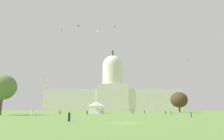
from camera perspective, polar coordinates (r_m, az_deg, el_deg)
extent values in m
plane|color=olive|center=(28.54, 3.89, -15.07)|extent=(800.00, 800.00, 0.00)
cube|color=silver|center=(216.37, -9.42, -8.68)|extent=(71.54, 22.32, 22.47)
cube|color=silver|center=(215.81, 9.86, -8.66)|extent=(71.54, 22.32, 22.47)
cube|color=silver|center=(213.24, 0.21, -8.06)|extent=(32.72, 24.56, 27.89)
cylinder|color=silver|center=(216.07, 0.20, -1.48)|extent=(22.16, 22.16, 21.70)
sphere|color=silver|center=(218.18, 0.20, 1.33)|extent=(22.15, 22.15, 22.15)
cylinder|color=#2D3833|center=(221.74, 0.20, 4.93)|extent=(1.80, 1.80, 6.40)
cube|color=white|center=(93.01, -4.53, -11.69)|extent=(6.35, 7.66, 2.41)
pyramid|color=white|center=(93.04, -4.50, -9.75)|extent=(6.67, 8.04, 1.94)
cylinder|color=brown|center=(74.22, -29.55, -8.78)|extent=(0.76, 0.76, 6.57)
ellipsoid|color=olive|center=(74.55, -29.12, -4.35)|extent=(13.01, 13.58, 8.33)
cylinder|color=#42301E|center=(124.95, 19.01, -10.50)|extent=(0.90, 0.90, 4.66)
ellipsoid|color=#42301E|center=(125.07, 18.86, -8.18)|extent=(13.24, 13.46, 9.14)
cylinder|color=olive|center=(70.14, 16.74, -11.85)|extent=(0.47, 0.47, 1.31)
sphere|color=#A37556|center=(70.13, 16.71, -11.22)|extent=(0.30, 0.30, 0.23)
cylinder|color=silver|center=(63.58, -22.25, -11.55)|extent=(0.63, 0.63, 1.42)
sphere|color=tan|center=(63.57, -22.19, -10.80)|extent=(0.32, 0.32, 0.24)
cylinder|color=#1E757A|center=(51.03, 21.95, -11.91)|extent=(0.43, 0.43, 1.28)
sphere|color=tan|center=(51.02, 21.89, -11.07)|extent=(0.28, 0.28, 0.21)
cylinder|color=navy|center=(88.67, 6.04, -11.97)|extent=(0.49, 0.49, 1.51)
sphere|color=#A37556|center=(88.66, 6.02, -11.40)|extent=(0.30, 0.30, 0.26)
cylinder|color=navy|center=(80.65, -15.04, -11.79)|extent=(0.65, 0.65, 1.34)
sphere|color=beige|center=(80.65, -15.01, -11.23)|extent=(0.34, 0.34, 0.24)
cylinder|color=orange|center=(77.28, -14.87, -11.86)|extent=(0.62, 0.62, 1.29)
sphere|color=tan|center=(77.28, -14.84, -11.30)|extent=(0.27, 0.27, 0.21)
cylinder|color=black|center=(32.49, -12.34, -13.26)|extent=(0.49, 0.49, 1.27)
sphere|color=brown|center=(32.47, -12.28, -11.91)|extent=(0.36, 0.36, 0.26)
cylinder|color=silver|center=(60.79, -21.72, -11.65)|extent=(0.57, 0.57, 1.39)
sphere|color=beige|center=(60.78, -21.67, -10.88)|extent=(0.33, 0.33, 0.24)
cylinder|color=maroon|center=(76.98, 15.27, -11.84)|extent=(0.49, 0.49, 1.28)
sphere|color=brown|center=(76.97, 15.24, -11.28)|extent=(0.33, 0.33, 0.24)
cylinder|color=black|center=(76.59, -7.20, -12.14)|extent=(0.49, 0.49, 1.32)
sphere|color=beige|center=(76.58, -7.19, -11.56)|extent=(0.33, 0.33, 0.24)
cylinder|color=#3D5684|center=(87.77, 9.45, -11.91)|extent=(0.45, 0.45, 1.46)
sphere|color=#A37556|center=(87.77, 9.44, -11.36)|extent=(0.22, 0.22, 0.22)
cube|color=blue|center=(143.18, -4.17, 11.12)|extent=(1.14, 0.89, 1.16)
cube|color=white|center=(154.82, 15.52, -6.89)|extent=(0.80, 0.76, 0.43)
cube|color=white|center=(154.85, 15.51, -6.72)|extent=(0.80, 0.76, 0.43)
cylinder|color=white|center=(154.69, 15.48, -7.33)|extent=(0.20, 0.16, 2.04)
cube|color=teal|center=(186.19, 6.98, -0.85)|extent=(0.44, 0.79, 1.01)
cylinder|color=teal|center=(186.00, 7.05, -1.20)|extent=(0.20, 0.09, 1.43)
cube|color=green|center=(137.06, 0.41, -6.88)|extent=(0.37, 0.77, 1.41)
cube|color=pink|center=(99.38, 0.83, 12.57)|extent=(0.78, 0.16, 1.40)
cylinder|color=#33BCDB|center=(98.77, 0.83, 11.75)|extent=(0.22, 0.19, 1.72)
cube|color=gold|center=(123.17, -14.61, 11.21)|extent=(1.35, 1.36, 0.56)
cube|color=gold|center=(123.37, -14.60, 11.44)|extent=(1.35, 1.36, 0.56)
pyramid|color=#33BCDB|center=(96.41, -8.75, 1.81)|extent=(0.94, 1.47, 0.25)
cylinder|color=#33BCDB|center=(96.24, -9.03, 0.93)|extent=(0.18, 0.19, 1.73)
cube|color=yellow|center=(80.45, -18.23, -2.68)|extent=(0.58, 0.58, 0.85)
cylinder|color=yellow|center=(80.21, -18.37, -4.15)|extent=(0.48, 0.37, 3.40)
cube|color=red|center=(139.92, -9.80, 12.47)|extent=(1.08, 1.15, 0.68)
cube|color=red|center=(140.14, -9.79, 12.67)|extent=(1.08, 1.15, 0.68)
cube|color=orange|center=(68.57, 21.23, 2.81)|extent=(0.74, 0.98, 0.83)
cylinder|color=orange|center=(68.11, 21.35, 1.10)|extent=(0.44, 0.35, 3.47)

